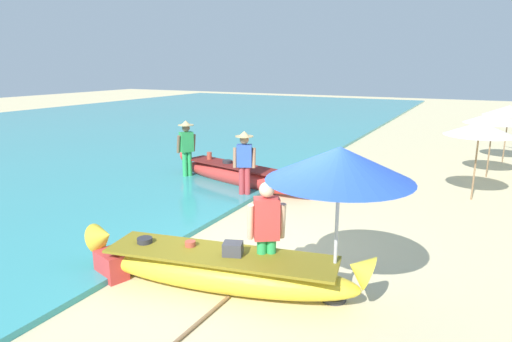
{
  "coord_description": "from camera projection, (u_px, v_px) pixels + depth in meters",
  "views": [
    {
      "loc": [
        2.82,
        -5.96,
        3.23
      ],
      "look_at": [
        -1.57,
        2.57,
        0.9
      ],
      "focal_mm": 30.89,
      "sensor_mm": 36.0,
      "label": 1
    }
  ],
  "objects": [
    {
      "name": "person_vendor_assistant",
      "position": [
        187.0,
        146.0,
        12.49
      ],
      "size": [
        0.47,
        0.57,
        1.7
      ],
      "color": "green",
      "rests_on": "ground"
    },
    {
      "name": "boat_yellow_foreground",
      "position": [
        220.0,
        269.0,
        6.44
      ],
      "size": [
        4.39,
        1.54,
        0.87
      ],
      "color": "yellow",
      "rests_on": "ground"
    },
    {
      "name": "cooler_box",
      "position": [
        111.0,
        265.0,
        6.8
      ],
      "size": [
        0.6,
        0.46,
        0.42
      ],
      "primitive_type": "cube",
      "rotation": [
        0.0,
        0.0,
        -0.3
      ],
      "color": "#C63838",
      "rests_on": "ground"
    },
    {
      "name": "ground_plane",
      "position": [
        270.0,
        268.0,
        7.16
      ],
      "size": [
        80.0,
        80.0,
        0.0
      ],
      "primitive_type": "plane",
      "color": "beige"
    },
    {
      "name": "patio_umbrella_large",
      "position": [
        340.0,
        164.0,
        5.74
      ],
      "size": [
        1.96,
        1.96,
        2.19
      ],
      "color": "#B7B7BC",
      "rests_on": "ground"
    },
    {
      "name": "boat_red_midground",
      "position": [
        241.0,
        176.0,
        11.85
      ],
      "size": [
        4.65,
        1.62,
        0.84
      ],
      "color": "red",
      "rests_on": "ground"
    },
    {
      "name": "person_vendor_hatted",
      "position": [
        244.0,
        160.0,
        10.69
      ],
      "size": [
        0.58,
        0.44,
        1.68
      ],
      "color": "#B2383D",
      "rests_on": "ground"
    },
    {
      "name": "person_tourist_customer",
      "position": [
        267.0,
        230.0,
        6.31
      ],
      "size": [
        0.57,
        0.47,
        1.63
      ],
      "color": "green",
      "rests_on": "ground"
    },
    {
      "name": "sea",
      "position": [
        72.0,
        135.0,
        20.26
      ],
      "size": [
        24.0,
        56.0,
        0.1
      ],
      "primitive_type": "cube",
      "color": "teal",
      "rests_on": "ground"
    },
    {
      "name": "parasol_row_0",
      "position": [
        480.0,
        129.0,
        10.39
      ],
      "size": [
        1.6,
        1.6,
        1.91
      ],
      "color": "#8E6B47",
      "rests_on": "ground"
    },
    {
      "name": "paddle",
      "position": [
        183.0,
        336.0,
        5.32
      ],
      "size": [
        0.36,
        1.64,
        0.05
      ],
      "color": "#8E6B47",
      "rests_on": "ground"
    },
    {
      "name": "parasol_row_1",
      "position": [
        494.0,
        118.0,
        12.54
      ],
      "size": [
        1.6,
        1.6,
        1.91
      ],
      "color": "#8E6B47",
      "rests_on": "ground"
    },
    {
      "name": "parasol_row_2",
      "position": [
        509.0,
        110.0,
        14.51
      ],
      "size": [
        1.6,
        1.6,
        1.91
      ],
      "color": "#8E6B47",
      "rests_on": "ground"
    }
  ]
}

